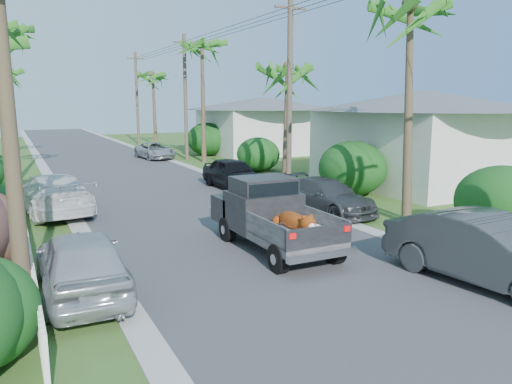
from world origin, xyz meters
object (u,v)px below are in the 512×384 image
parked_car_rm (326,197)px  palm_r_b (287,67)px  parked_car_rn (489,251)px  palm_r_d (153,75)px  parked_car_ln (81,263)px  parked_car_rf (233,174)px  palm_r_c (202,44)px  parked_car_rd (155,151)px  pickup_truck (268,213)px  utility_pole_d (137,98)px  palm_r_a (414,6)px  house_right_far (263,127)px  utility_pole_b (290,94)px  parked_car_lf (53,194)px  palm_l_c (3,28)px  house_right_near (422,141)px  utility_pole_c (185,97)px

parked_car_rm → palm_r_b: palm_r_b is taller
parked_car_rn → palm_r_d: bearing=78.6°
palm_r_b → palm_r_d: (-0.10, 25.00, 0.79)m
parked_car_ln → palm_r_b: bearing=-135.4°
parked_car_ln → parked_car_rf: bearing=-127.0°
palm_r_c → parked_car_rd: bearing=126.6°
pickup_truck → palm_r_d: palm_r_d is taller
parked_car_rn → utility_pole_d: 42.90m
palm_r_a → palm_r_c: palm_r_c is taller
palm_r_c → house_right_far: 9.90m
parked_car_rd → utility_pole_b: bearing=-88.1°
pickup_truck → parked_car_lf: bearing=125.3°
palm_l_c → house_right_far: size_ratio=1.02×
parked_car_rm → parked_car_rf: 6.69m
parked_car_ln → palm_r_b: 16.89m
pickup_truck → palm_r_d: size_ratio=0.64×
parked_car_rn → house_right_far: bearing=65.2°
parked_car_lf → palm_l_c: size_ratio=0.58×
parked_car_rn → parked_car_rd: parked_car_rn is taller
parked_car_rf → parked_car_ln: parked_car_ln is taller
parked_car_rm → palm_r_b: bearing=65.6°
house_right_near → house_right_far: bearing=90.0°
parked_car_rn → utility_pole_d: (1.96, 42.69, 3.78)m
parked_car_lf → palm_r_d: size_ratio=0.67×
parked_car_lf → palm_l_c: palm_l_c is taller
parked_car_lf → parked_car_rm: bearing=146.8°
palm_r_c → house_right_far: size_ratio=1.04×
parked_car_rm → palm_r_c: bearing=77.3°
parked_car_rm → utility_pole_c: utility_pole_c is taller
parked_car_rf → utility_pole_c: bearing=78.3°
parked_car_rd → palm_r_c: 8.68m
parked_car_rm → palm_l_c: size_ratio=0.49×
house_right_far → utility_pole_d: (-7.40, 13.00, 2.48)m
house_right_near → utility_pole_c: utility_pole_c is taller
parked_car_rm → parked_car_lf: bearing=146.9°
utility_pole_b → parked_car_rm: bearing=-102.5°
palm_r_c → utility_pole_c: (-0.60, 2.00, -3.51)m
palm_r_c → utility_pole_c: palm_r_c is taller
house_right_far → utility_pole_d: 15.16m
parked_car_rn → house_right_near: house_right_near is taller
parked_car_rd → palm_r_a: bearing=-88.4°
palm_r_c → palm_r_b: bearing=-87.9°
palm_r_b → palm_r_d: size_ratio=0.90×
palm_r_b → palm_r_c: (-0.40, 11.00, 2.16)m
utility_pole_b → utility_pole_c: 15.00m
parked_car_rm → palm_r_b: (2.02, 6.62, 5.29)m
parked_car_rd → palm_l_c: (-9.60, -7.50, 7.31)m
palm_r_d → palm_r_b: bearing=-89.8°
parked_car_ln → palm_r_d: (11.50, 36.12, 5.98)m
parked_car_rf → utility_pole_b: utility_pole_b is taller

